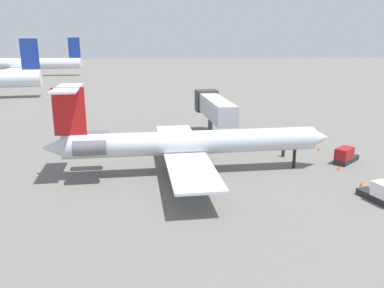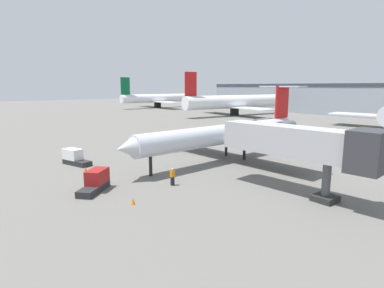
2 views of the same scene
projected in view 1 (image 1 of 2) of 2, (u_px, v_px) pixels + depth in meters
name	position (u px, v px, depth m)	size (l,w,h in m)	color
ground_plane	(203.00, 183.00, 41.30)	(400.00, 400.00, 0.10)	#66635E
regional_jet	(183.00, 142.00, 43.22)	(24.30, 31.32, 9.52)	silver
jet_bridge	(214.00, 107.00, 57.19)	(14.46, 4.31, 6.32)	#ADADB2
ground_crew_marshaller	(283.00, 150.00, 49.63)	(0.31, 0.43, 1.69)	black
baggage_tug_lead	(345.00, 156.00, 47.23)	(3.72, 3.91, 1.90)	#262628
baggage_tug_trailing	(383.00, 194.00, 36.19)	(4.24, 2.57, 1.90)	#262628
traffic_cone_near	(339.00, 168.00, 44.89)	(0.36, 0.36, 0.55)	orange
traffic_cone_mid	(319.00, 148.00, 52.41)	(0.36, 0.36, 0.55)	orange
traffic_cone_far	(362.00, 184.00, 40.21)	(0.36, 0.36, 0.55)	orange
parked_airliner_east_end	(21.00, 64.00, 141.27)	(34.96, 41.59, 13.08)	silver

